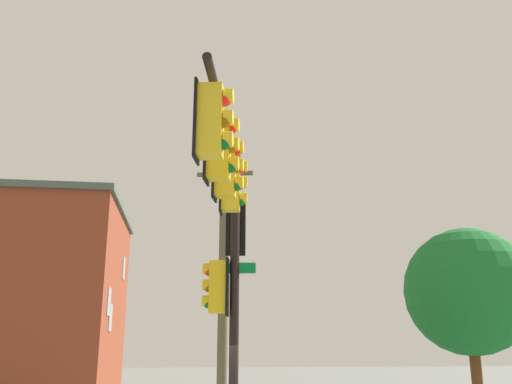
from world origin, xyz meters
TOP-DOWN VIEW (x-y plane):
  - signal_pole_assembly at (1.43, -0.28)m, footprint 5.53×1.48m
  - utility_pole at (-5.01, 0.11)m, footprint 0.54×1.78m
  - tree_mid at (-6.94, 8.98)m, footprint 4.49×4.49m
  - brick_building at (-15.91, -7.87)m, footprint 9.69×7.45m

SIDE VIEW (x-z plane):
  - utility_pole at x=-5.01m, z-range 0.12..8.52m
  - tree_mid at x=-6.94m, z-range 1.06..7.69m
  - brick_building at x=-15.91m, z-range 0.01..9.14m
  - signal_pole_assembly at x=1.43m, z-range 1.45..8.39m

